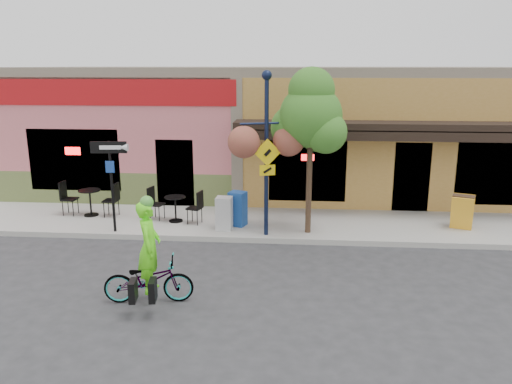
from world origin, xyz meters
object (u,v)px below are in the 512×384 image
at_px(one_way_sign, 112,187).
at_px(street_tree, 310,152).
at_px(lamp_post, 266,155).
at_px(building, 275,127).
at_px(newspaper_box_grey, 224,213).
at_px(newspaper_box_blue, 238,209).
at_px(cyclist_rider, 150,259).
at_px(bicycle, 149,280).

height_order(one_way_sign, street_tree, street_tree).
xyz_separation_m(lamp_post, street_tree, (1.12, 0.29, 0.07)).
bearing_deg(building, newspaper_box_grey, -99.85).
xyz_separation_m(newspaper_box_blue, street_tree, (1.97, -0.45, 1.74)).
relative_size(one_way_sign, newspaper_box_blue, 2.55).
bearing_deg(building, lamp_post, -89.37).
relative_size(cyclist_rider, lamp_post, 0.42).
distance_m(cyclist_rider, one_way_sign, 4.32).
bearing_deg(building, cyclist_rider, -100.58).
relative_size(lamp_post, one_way_sign, 1.73).
distance_m(cyclist_rider, street_tree, 5.38).
xyz_separation_m(bicycle, one_way_sign, (-2.05, 3.74, 0.93)).
bearing_deg(building, bicycle, -100.85).
relative_size(cyclist_rider, street_tree, 0.41).
height_order(building, cyclist_rider, building).
distance_m(one_way_sign, newspaper_box_blue, 3.47).
distance_m(building, street_tree, 6.53).
bearing_deg(newspaper_box_grey, cyclist_rider, -98.55).
bearing_deg(street_tree, lamp_post, -165.44).
bearing_deg(building, one_way_sign, -121.00).
distance_m(bicycle, street_tree, 5.54).
bearing_deg(lamp_post, one_way_sign, 163.11).
distance_m(building, newspaper_box_blue, 6.23).
relative_size(newspaper_box_blue, newspaper_box_grey, 1.06).
xyz_separation_m(bicycle, newspaper_box_blue, (1.24, 4.54, 0.18)).
relative_size(bicycle, cyclist_rider, 0.96).
relative_size(building, newspaper_box_blue, 18.66).
bearing_deg(street_tree, bicycle, -128.10).
bearing_deg(newspaper_box_blue, street_tree, 6.93).
bearing_deg(bicycle, cyclist_rider, -97.72).
bearing_deg(street_tree, newspaper_box_blue, 167.15).
xyz_separation_m(cyclist_rider, lamp_post, (2.04, 3.80, 1.40)).
relative_size(lamp_post, street_tree, 0.97).
xyz_separation_m(bicycle, cyclist_rider, (0.05, 0.00, 0.45)).
bearing_deg(newspaper_box_blue, building, 102.39).
height_order(cyclist_rider, lamp_post, lamp_post).
bearing_deg(newspaper_box_grey, building, 83.30).
height_order(newspaper_box_blue, newspaper_box_grey, newspaper_box_blue).
bearing_deg(newspaper_box_grey, street_tree, 1.74).
relative_size(bicycle, newspaper_box_blue, 1.80).
xyz_separation_m(lamp_post, one_way_sign, (-4.14, -0.06, -0.91)).
bearing_deg(cyclist_rider, one_way_sign, 21.62).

